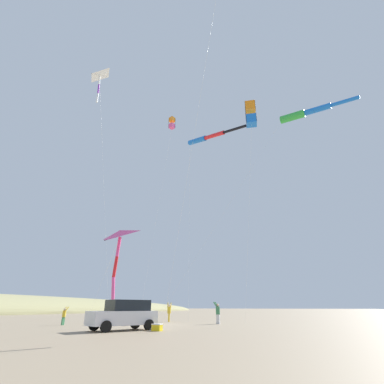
{
  "coord_description": "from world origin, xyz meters",
  "views": [
    {
      "loc": [
        14.64,
        -23.47,
        1.4
      ],
      "look_at": [
        6.54,
        -6.02,
        9.01
      ],
      "focal_mm": 27.29,
      "sensor_mm": 36.0,
      "label": 1
    }
  ],
  "objects_px": {
    "person_adult_flyer": "(218,312)",
    "kite_box_green_low_center": "(172,123)",
    "person_child_green_jacket": "(146,312)",
    "cooler_box": "(157,327)",
    "person_child_grey_jacket": "(64,315)",
    "kite_windsock_striped_overhead": "(306,113)",
    "kite_windsock_long_streamer_left": "(206,138)",
    "kite_delta_small_distant": "(119,235)",
    "person_bystander_far": "(169,311)",
    "kite_delta_magenta_far_left": "(99,75)",
    "parked_car": "(124,314)",
    "kite_box_purple_drifting": "(251,114)"
  },
  "relations": [
    {
      "from": "person_child_grey_jacket",
      "to": "kite_delta_magenta_far_left",
      "type": "bearing_deg",
      "value": -43.35
    },
    {
      "from": "parked_car",
      "to": "kite_windsock_long_streamer_left",
      "type": "xyz_separation_m",
      "value": [
        4.06,
        4.99,
        15.19
      ]
    },
    {
      "from": "kite_delta_magenta_far_left",
      "to": "person_adult_flyer",
      "type": "bearing_deg",
      "value": 62.01
    },
    {
      "from": "kite_windsock_long_streamer_left",
      "to": "kite_delta_small_distant",
      "type": "relative_size",
      "value": 1.49
    },
    {
      "from": "kite_windsock_long_streamer_left",
      "to": "kite_delta_small_distant",
      "type": "distance_m",
      "value": 15.67
    },
    {
      "from": "cooler_box",
      "to": "kite_windsock_striped_overhead",
      "type": "distance_m",
      "value": 19.69
    },
    {
      "from": "person_child_grey_jacket",
      "to": "kite_box_purple_drifting",
      "type": "xyz_separation_m",
      "value": [
        17.16,
        -0.06,
        15.04
      ]
    },
    {
      "from": "person_child_grey_jacket",
      "to": "kite_box_green_low_center",
      "type": "xyz_separation_m",
      "value": [
        7.77,
        3.76,
        19.3
      ]
    },
    {
      "from": "person_adult_flyer",
      "to": "kite_windsock_long_streamer_left",
      "type": "distance_m",
      "value": 15.97
    },
    {
      "from": "person_bystander_far",
      "to": "kite_delta_magenta_far_left",
      "type": "relative_size",
      "value": 0.09
    },
    {
      "from": "kite_box_purple_drifting",
      "to": "parked_car",
      "type": "bearing_deg",
      "value": -162.8
    },
    {
      "from": "person_child_green_jacket",
      "to": "kite_windsock_long_streamer_left",
      "type": "distance_m",
      "value": 16.41
    },
    {
      "from": "person_adult_flyer",
      "to": "kite_windsock_long_streamer_left",
      "type": "height_order",
      "value": "kite_windsock_long_streamer_left"
    },
    {
      "from": "person_adult_flyer",
      "to": "kite_box_green_low_center",
      "type": "distance_m",
      "value": 19.68
    },
    {
      "from": "person_child_grey_jacket",
      "to": "kite_delta_magenta_far_left",
      "type": "height_order",
      "value": "kite_delta_magenta_far_left"
    },
    {
      "from": "kite_box_green_low_center",
      "to": "kite_delta_magenta_far_left",
      "type": "bearing_deg",
      "value": -108.79
    },
    {
      "from": "parked_car",
      "to": "cooler_box",
      "type": "xyz_separation_m",
      "value": [
        2.2,
        0.58,
        -0.74
      ]
    },
    {
      "from": "parked_car",
      "to": "kite_box_purple_drifting",
      "type": "distance_m",
      "value": 17.52
    },
    {
      "from": "person_child_grey_jacket",
      "to": "kite_delta_magenta_far_left",
      "type": "xyz_separation_m",
      "value": [
        4.91,
        -4.64,
        19.97
      ]
    },
    {
      "from": "person_child_grey_jacket",
      "to": "kite_windsock_striped_overhead",
      "type": "distance_m",
      "value": 26.27
    },
    {
      "from": "person_adult_flyer",
      "to": "kite_delta_small_distant",
      "type": "height_order",
      "value": "kite_delta_small_distant"
    },
    {
      "from": "person_child_grey_jacket",
      "to": "kite_windsock_long_streamer_left",
      "type": "relative_size",
      "value": 0.08
    },
    {
      "from": "person_child_green_jacket",
      "to": "cooler_box",
      "type": "bearing_deg",
      "value": -50.33
    },
    {
      "from": "parked_car",
      "to": "kite_box_purple_drifting",
      "type": "height_order",
      "value": "kite_box_purple_drifting"
    },
    {
      "from": "person_adult_flyer",
      "to": "person_child_green_jacket",
      "type": "bearing_deg",
      "value": -142.04
    },
    {
      "from": "kite_delta_small_distant",
      "to": "kite_windsock_striped_overhead",
      "type": "bearing_deg",
      "value": 49.01
    },
    {
      "from": "parked_car",
      "to": "person_child_grey_jacket",
      "type": "relative_size",
      "value": 3.23
    },
    {
      "from": "kite_windsock_striped_overhead",
      "to": "kite_delta_small_distant",
      "type": "xyz_separation_m",
      "value": [
        -9.24,
        -10.63,
        -11.52
      ]
    },
    {
      "from": "kite_windsock_long_streamer_left",
      "to": "kite_windsock_striped_overhead",
      "type": "relative_size",
      "value": 1.03
    },
    {
      "from": "person_child_grey_jacket",
      "to": "kite_windsock_long_streamer_left",
      "type": "height_order",
      "value": "kite_windsock_long_streamer_left"
    },
    {
      "from": "parked_car",
      "to": "kite_windsock_long_streamer_left",
      "type": "height_order",
      "value": "kite_windsock_long_streamer_left"
    },
    {
      "from": "person_adult_flyer",
      "to": "kite_delta_magenta_far_left",
      "type": "bearing_deg",
      "value": -117.99
    },
    {
      "from": "person_adult_flyer",
      "to": "kite_windsock_long_streamer_left",
      "type": "bearing_deg",
      "value": -76.51
    },
    {
      "from": "person_adult_flyer",
      "to": "kite_box_purple_drifting",
      "type": "relative_size",
      "value": 0.11
    },
    {
      "from": "kite_box_green_low_center",
      "to": "kite_delta_small_distant",
      "type": "distance_m",
      "value": 20.12
    },
    {
      "from": "person_child_grey_jacket",
      "to": "person_bystander_far",
      "type": "bearing_deg",
      "value": 59.7
    },
    {
      "from": "parked_car",
      "to": "person_child_green_jacket",
      "type": "relative_size",
      "value": 2.49
    },
    {
      "from": "kite_box_green_low_center",
      "to": "kite_delta_small_distant",
      "type": "relative_size",
      "value": 1.81
    },
    {
      "from": "kite_windsock_long_streamer_left",
      "to": "kite_box_purple_drifting",
      "type": "xyz_separation_m",
      "value": [
        4.79,
        -2.25,
        -0.32
      ]
    },
    {
      "from": "parked_car",
      "to": "cooler_box",
      "type": "relative_size",
      "value": 7.49
    },
    {
      "from": "parked_car",
      "to": "kite_windsock_striped_overhead",
      "type": "relative_size",
      "value": 0.28
    },
    {
      "from": "person_adult_flyer",
      "to": "kite_box_purple_drifting",
      "type": "xyz_separation_m",
      "value": [
        5.98,
        -7.22,
        14.81
      ]
    },
    {
      "from": "person_adult_flyer",
      "to": "person_bystander_far",
      "type": "relative_size",
      "value": 1.01
    },
    {
      "from": "kite_box_green_low_center",
      "to": "kite_windsock_long_streamer_left",
      "type": "relative_size",
      "value": 1.22
    },
    {
      "from": "person_adult_flyer",
      "to": "person_bystander_far",
      "type": "bearing_deg",
      "value": 163.91
    },
    {
      "from": "person_child_grey_jacket",
      "to": "kite_box_purple_drifting",
      "type": "height_order",
      "value": "kite_box_purple_drifting"
    },
    {
      "from": "person_adult_flyer",
      "to": "person_child_green_jacket",
      "type": "relative_size",
      "value": 0.99
    },
    {
      "from": "cooler_box",
      "to": "person_child_grey_jacket",
      "type": "relative_size",
      "value": 0.43
    },
    {
      "from": "kite_delta_magenta_far_left",
      "to": "kite_windsock_long_streamer_left",
      "type": "relative_size",
      "value": 1.24
    },
    {
      "from": "person_child_green_jacket",
      "to": "kite_box_green_low_center",
      "type": "distance_m",
      "value": 19.16
    }
  ]
}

